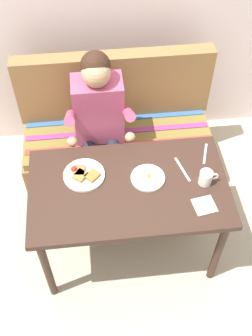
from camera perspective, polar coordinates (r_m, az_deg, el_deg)
ground_plane at (r=3.10m, az=0.31°, el=-10.62°), size 8.00×8.00×0.00m
table at (r=2.55m, az=0.37°, el=-3.62°), size 1.20×0.70×0.73m
couch at (r=3.28m, az=-1.18°, el=3.95°), size 1.44×0.56×1.00m
person at (r=2.86m, az=-3.69°, el=6.83°), size 0.45×0.61×1.21m
plate_breakfast at (r=2.53m, az=-5.79°, el=-0.91°), size 0.25×0.25×0.05m
plate_eggs at (r=2.52m, az=3.02°, el=-1.34°), size 0.21×0.21×0.04m
coffee_mug at (r=2.51m, az=10.93°, el=-1.27°), size 0.12×0.08×0.09m
napkin at (r=2.44m, az=10.70°, el=-5.07°), size 0.14×0.14×0.01m
fork at (r=2.69m, az=10.80°, el=1.95°), size 0.07×0.17×0.00m
knife at (r=2.58m, az=7.74°, el=-0.18°), size 0.07×0.20×0.00m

